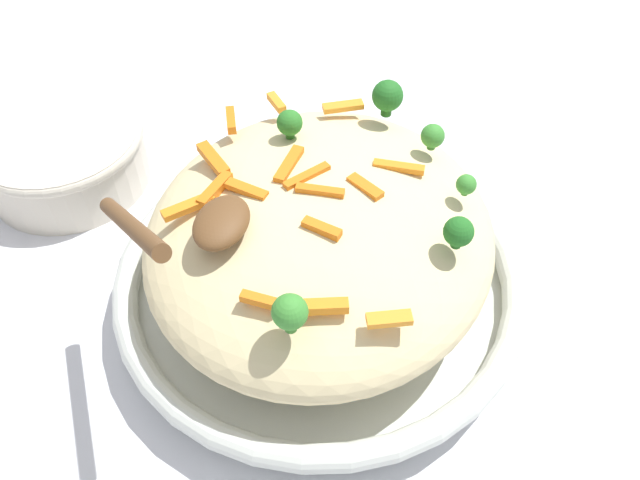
{
  "coord_description": "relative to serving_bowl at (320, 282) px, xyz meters",
  "views": [
    {
      "loc": [
        -0.36,
        -0.1,
        0.49
      ],
      "look_at": [
        0.0,
        0.0,
        0.08
      ],
      "focal_mm": 36.82,
      "sensor_mm": 36.0,
      "label": 1
    }
  ],
  "objects": [
    {
      "name": "carrot_piece_13",
      "position": [
        -0.11,
        0.01,
        0.11
      ],
      "size": [
        0.01,
        0.03,
        0.01
      ],
      "primitive_type": "cube",
      "rotation": [
        0.0,
        0.0,
        4.67
      ],
      "color": "orange",
      "rests_on": "pasta_mound"
    },
    {
      "name": "carrot_piece_11",
      "position": [
        0.11,
        0.07,
        0.11
      ],
      "size": [
        0.02,
        0.02,
        0.01
      ],
      "primitive_type": "cube",
      "rotation": [
        0.0,
        0.0,
        3.89
      ],
      "color": "orange",
      "rests_on": "pasta_mound"
    },
    {
      "name": "carrot_piece_1",
      "position": [
        -0.04,
        0.1,
        0.11
      ],
      "size": [
        0.04,
        0.04,
        0.01
      ],
      "primitive_type": "cube",
      "rotation": [
        0.0,
        0.0,
        2.39
      ],
      "color": "orange",
      "rests_on": "pasta_mound"
    },
    {
      "name": "companion_bowl",
      "position": [
        0.09,
        0.31,
        0.01
      ],
      "size": [
        0.18,
        0.18,
        0.07
      ],
      "color": "beige",
      "rests_on": "ground_plane"
    },
    {
      "name": "carrot_piece_12",
      "position": [
        0.02,
        0.03,
        0.11
      ],
      "size": [
        0.04,
        0.01,
        0.01
      ],
      "primitive_type": "cube",
      "rotation": [
        0.0,
        0.0,
        6.19
      ],
      "color": "orange",
      "rests_on": "pasta_mound"
    },
    {
      "name": "carrot_piece_5",
      "position": [
        -0.04,
        -0.01,
        0.11
      ],
      "size": [
        0.02,
        0.03,
        0.01
      ],
      "primitive_type": "cube",
      "rotation": [
        0.0,
        0.0,
        1.34
      ],
      "color": "orange",
      "rests_on": "pasta_mound"
    },
    {
      "name": "carrot_piece_2",
      "position": [
        -0.01,
        0.06,
        0.11
      ],
      "size": [
        0.02,
        0.04,
        0.01
      ],
      "primitive_type": "cube",
      "rotation": [
        0.0,
        0.0,
        4.5
      ],
      "color": "orange",
      "rests_on": "pasta_mound"
    },
    {
      "name": "broccoli_floret_0",
      "position": [
        0.09,
        -0.07,
        0.12
      ],
      "size": [
        0.02,
        0.02,
        0.02
      ],
      "color": "#377928",
      "rests_on": "pasta_mound"
    },
    {
      "name": "carrot_piece_14",
      "position": [
        0.01,
        0.01,
        0.11
      ],
      "size": [
        0.04,
        0.03,
        0.01
      ],
      "primitive_type": "cube",
      "rotation": [
        0.0,
        0.0,
        2.48
      ],
      "color": "orange",
      "rests_on": "pasta_mound"
    },
    {
      "name": "carrot_piece_8",
      "position": [
        0.02,
        0.1,
        0.11
      ],
      "size": [
        0.04,
        0.04,
        0.01
      ],
      "primitive_type": "cube",
      "rotation": [
        0.0,
        0.0,
        3.99
      ],
      "color": "orange",
      "rests_on": "pasta_mound"
    },
    {
      "name": "carrot_piece_4",
      "position": [
        -0.1,
        -0.03,
        0.11
      ],
      "size": [
        0.02,
        0.04,
        0.01
      ],
      "primitive_type": "cube",
      "rotation": [
        0.0,
        0.0,
        1.89
      ],
      "color": "orange",
      "rests_on": "pasta_mound"
    },
    {
      "name": "carrot_piece_9",
      "position": [
        0.12,
        0.01,
        0.11
      ],
      "size": [
        0.03,
        0.04,
        0.01
      ],
      "primitive_type": "cube",
      "rotation": [
        0.0,
        0.0,
        2.05
      ],
      "color": "orange",
      "rests_on": "pasta_mound"
    },
    {
      "name": "broccoli_floret_4",
      "position": [
        -0.12,
        -0.01,
        0.12
      ],
      "size": [
        0.02,
        0.02,
        0.03
      ],
      "color": "#377928",
      "rests_on": "pasta_mound"
    },
    {
      "name": "carrot_piece_7",
      "position": [
        0.02,
        -0.03,
        0.11
      ],
      "size": [
        0.02,
        0.03,
        0.01
      ],
      "primitive_type": "cube",
      "rotation": [
        0.0,
        0.0,
        1.03
      ],
      "color": "orange",
      "rests_on": "pasta_mound"
    },
    {
      "name": "ground_plane",
      "position": [
        0.0,
        0.0,
        -0.03
      ],
      "size": [
        2.4,
        2.4,
        0.0
      ],
      "primitive_type": "plane",
      "color": "silver"
    },
    {
      "name": "carrot_piece_3",
      "position": [
        -0.1,
        -0.08,
        0.11
      ],
      "size": [
        0.02,
        0.03,
        0.01
      ],
      "primitive_type": "cube",
      "rotation": [
        0.0,
        0.0,
        5.1
      ],
      "color": "orange",
      "rests_on": "pasta_mound"
    },
    {
      "name": "broccoli_floret_2",
      "position": [
        0.07,
        0.05,
        0.12
      ],
      "size": [
        0.02,
        0.02,
        0.03
      ],
      "color": "#296820",
      "rests_on": "pasta_mound"
    },
    {
      "name": "carrot_piece_6",
      "position": [
        -0.02,
        0.08,
        0.11
      ],
      "size": [
        0.04,
        0.02,
        0.01
      ],
      "primitive_type": "cube",
      "rotation": [
        0.0,
        0.0,
        6.07
      ],
      "color": "orange",
      "rests_on": "pasta_mound"
    },
    {
      "name": "broccoli_floret_1",
      "position": [
        -0.02,
        -0.11,
        0.12
      ],
      "size": [
        0.02,
        0.02,
        0.03
      ],
      "color": "#205B1C",
      "rests_on": "pasta_mound"
    },
    {
      "name": "serving_bowl",
      "position": [
        0.0,
        0.0,
        0.0
      ],
      "size": [
        0.37,
        0.37,
        0.05
      ],
      "color": "silver",
      "rests_on": "ground_plane"
    },
    {
      "name": "pasta_mound",
      "position": [
        0.0,
        0.0,
        0.06
      ],
      "size": [
        0.31,
        0.29,
        0.1
      ],
      "primitive_type": "ellipsoid",
      "color": "beige",
      "rests_on": "serving_bowl"
    },
    {
      "name": "broccoli_floret_5",
      "position": [
        0.04,
        -0.11,
        0.11
      ],
      "size": [
        0.02,
        0.02,
        0.02
      ],
      "color": "#377928",
      "rests_on": "pasta_mound"
    },
    {
      "name": "carrot_piece_10",
      "position": [
        0.05,
        -0.05,
        0.11
      ],
      "size": [
        0.01,
        0.04,
        0.01
      ],
      "primitive_type": "cube",
      "rotation": [
        0.0,
        0.0,
        1.63
      ],
      "color": "orange",
      "rests_on": "pasta_mound"
    },
    {
      "name": "broccoli_floret_3",
      "position": [
        0.12,
        -0.03,
        0.12
      ],
      "size": [
        0.03,
        0.03,
        0.03
      ],
      "color": "#205B1C",
      "rests_on": "pasta_mound"
    },
    {
      "name": "carrot_piece_15",
      "position": [
        0.07,
        0.1,
        0.11
      ],
      "size": [
        0.03,
        0.02,
        0.01
      ],
      "primitive_type": "cube",
      "rotation": [
        0.0,
        0.0,
        0.42
      ],
      "color": "orange",
      "rests_on": "pasta_mound"
    },
    {
      "name": "serving_spoon",
      "position": [
        -0.07,
        0.07,
        0.13
      ],
      "size": [
        0.12,
        0.11,
        0.08
      ],
      "color": "brown",
      "rests_on": "pasta_mound"
    },
    {
      "name": "carrot_piece_0",
      "position": [
        -0.0,
        -0.0,
        0.11
      ],
      "size": [
        0.01,
        0.04,
        0.01
      ],
      "primitive_type": "cube",
      "rotation": [
        0.0,
        0.0,
        1.65
      ],
      "color": "orange",
      "rests_on": "pasta_mound"
    }
  ]
}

